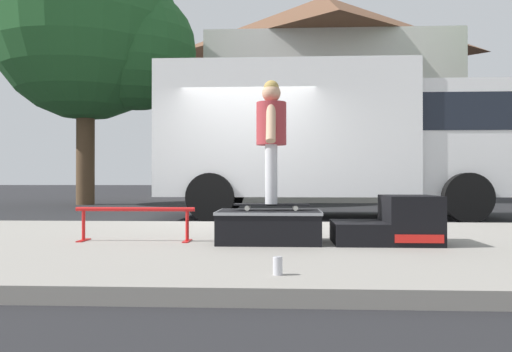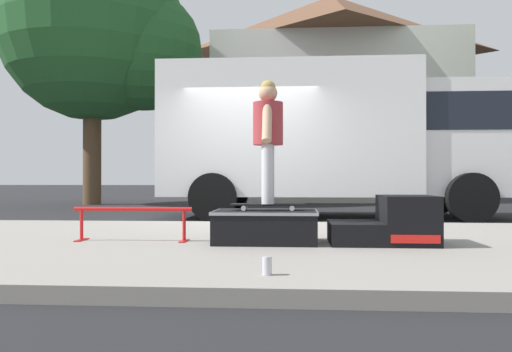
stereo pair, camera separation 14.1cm
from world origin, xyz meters
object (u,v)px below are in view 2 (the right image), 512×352
at_px(skateboard, 268,205).
at_px(box_truck, 336,135).
at_px(skater_kid, 268,131).
at_px(skate_box, 265,225).
at_px(grind_rail, 133,216).
at_px(kicker_ramp, 391,224).
at_px(soda_can, 267,266).
at_px(street_tree_main, 103,34).

height_order(skateboard, box_truck, box_truck).
bearing_deg(skater_kid, skate_box, -112.01).
height_order(grind_rail, skateboard, skateboard).
xyz_separation_m(skate_box, box_truck, (1.16, 5.41, 1.40)).
distance_m(kicker_ramp, box_truck, 5.59).
height_order(grind_rail, skater_kid, skater_kid).
distance_m(soda_can, street_tree_main, 14.68).
bearing_deg(kicker_ramp, box_truck, 91.27).
bearing_deg(soda_can, skater_kid, 92.62).
height_order(skateboard, soda_can, skateboard).
height_order(skate_box, street_tree_main, street_tree_main).
xyz_separation_m(skate_box, kicker_ramp, (1.28, -0.00, 0.02)).
bearing_deg(skate_box, grind_rail, 178.07).
bearing_deg(soda_can, skateboard, 92.62).
relative_size(grind_rail, skateboard, 1.63).
bearing_deg(skater_kid, street_tree_main, 118.47).
distance_m(soda_can, box_truck, 7.49).
bearing_deg(grind_rail, box_truck, 64.32).
height_order(soda_can, street_tree_main, street_tree_main).
relative_size(kicker_ramp, skater_kid, 0.81).
xyz_separation_m(skate_box, soda_can, (0.11, -1.84, -0.12)).
height_order(skateboard, street_tree_main, street_tree_main).
xyz_separation_m(skater_kid, box_truck, (1.14, 5.35, 0.42)).
relative_size(soda_can, street_tree_main, 0.01).
xyz_separation_m(skate_box, grind_rail, (-1.42, 0.05, 0.08)).
relative_size(grind_rail, street_tree_main, 0.15).
xyz_separation_m(skate_box, skateboard, (0.02, 0.06, 0.21)).
bearing_deg(skate_box, skater_kid, 67.99).
distance_m(grind_rail, street_tree_main, 12.43).
distance_m(kicker_ramp, skateboard, 1.27).
bearing_deg(street_tree_main, grind_rail, -67.95).
bearing_deg(skate_box, skateboard, 67.99).
relative_size(skate_box, skater_kid, 0.82).
height_order(skater_kid, soda_can, skater_kid).
relative_size(skate_box, box_truck, 0.15).
xyz_separation_m(skateboard, street_tree_main, (-5.72, 10.55, 4.86)).
relative_size(skate_box, street_tree_main, 0.13).
bearing_deg(grind_rail, kicker_ramp, -1.03).
xyz_separation_m(kicker_ramp, street_tree_main, (-6.98, 10.61, 5.05)).
distance_m(skate_box, grind_rail, 1.42).
bearing_deg(kicker_ramp, skater_kid, 177.36).
relative_size(box_truck, street_tree_main, 0.82).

